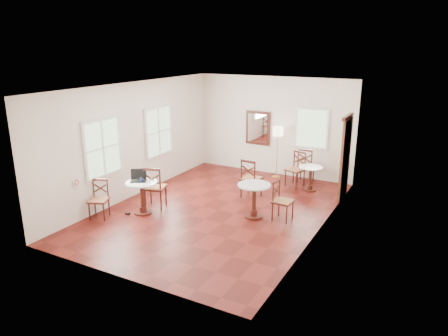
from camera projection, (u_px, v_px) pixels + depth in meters
name	position (u px, v px, depth m)	size (l,w,h in m)	color
ground	(218.00, 210.00, 10.28)	(7.00, 7.00, 0.00)	#601510
room_shell	(221.00, 132.00, 9.99)	(5.02, 7.02, 3.01)	white
cafe_table_near	(142.00, 194.00, 9.95)	(0.75, 0.75, 0.79)	#491A12
cafe_table_mid	(254.00, 197.00, 9.72)	(0.77, 0.77, 0.81)	#491A12
cafe_table_back	(310.00, 176.00, 11.54)	(0.65, 0.65, 0.69)	#491A12
chair_near_a	(155.00, 187.00, 10.30)	(0.62, 0.62, 1.07)	#491A12
chair_near_b	(99.00, 199.00, 9.71)	(0.55, 0.55, 0.91)	#491A12
chair_mid_a	(251.00, 178.00, 11.00)	(0.51, 0.51, 1.05)	#491A12
chair_mid_b	(282.00, 201.00, 9.60)	(0.46, 0.46, 0.93)	#491A12
chair_back_a	(306.00, 165.00, 12.25)	(0.51, 0.51, 1.02)	#491A12
chair_back_b	(296.00, 169.00, 11.89)	(0.58, 0.58, 1.00)	#491A12
floor_lamp	(278.00, 135.00, 12.43)	(0.30, 0.30, 1.57)	#BF8C3F
laptop	(139.00, 178.00, 9.97)	(0.48, 0.46, 0.26)	black
mouse	(137.00, 180.00, 9.98)	(0.10, 0.07, 0.04)	black
navy_mug	(142.00, 180.00, 9.85)	(0.12, 0.08, 0.09)	#0F1833
water_glass	(140.00, 179.00, 9.91)	(0.06, 0.06, 0.09)	white
power_adapter	(128.00, 213.00, 10.01)	(0.11, 0.07, 0.04)	black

